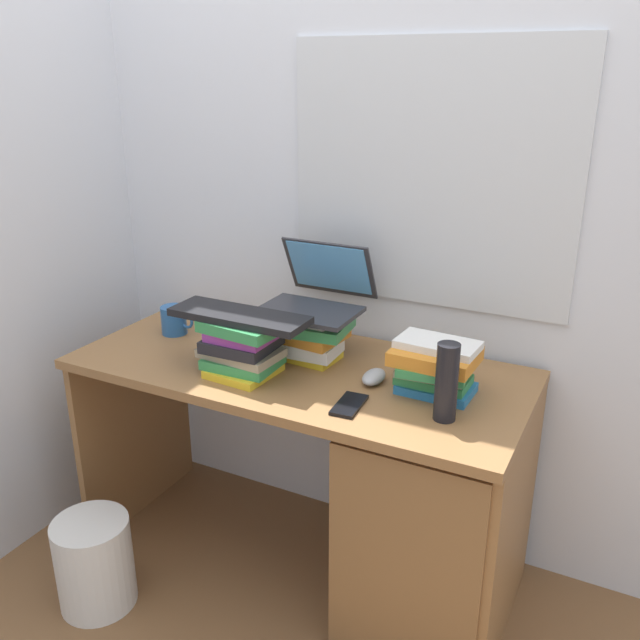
{
  "coord_description": "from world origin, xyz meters",
  "views": [
    {
      "loc": [
        0.93,
        -1.67,
        1.6
      ],
      "look_at": [
        0.1,
        -0.04,
        0.91
      ],
      "focal_mm": 38.09,
      "sensor_mm": 36.0,
      "label": 1
    }
  ],
  "objects_px": {
    "desk": "(399,492)",
    "laptop": "(318,293)",
    "cell_phone": "(349,405)",
    "book_stack_tall": "(310,335)",
    "book_stack_side": "(435,366)",
    "computer_mouse": "(374,377)",
    "mug": "(174,320)",
    "keyboard": "(239,316)",
    "book_stack_keyboard_riser": "(243,346)",
    "water_bottle": "(447,382)",
    "wastebasket": "(95,563)"
  },
  "relations": [
    {
      "from": "wastebasket",
      "to": "cell_phone",
      "type": "bearing_deg",
      "value": 21.49
    },
    {
      "from": "book_stack_tall",
      "to": "cell_phone",
      "type": "distance_m",
      "value": 0.35
    },
    {
      "from": "book_stack_tall",
      "to": "wastebasket",
      "type": "bearing_deg",
      "value": -132.51
    },
    {
      "from": "book_stack_tall",
      "to": "water_bottle",
      "type": "height_order",
      "value": "water_bottle"
    },
    {
      "from": "book_stack_tall",
      "to": "wastebasket",
      "type": "distance_m",
      "value": 0.98
    },
    {
      "from": "wastebasket",
      "to": "water_bottle",
      "type": "bearing_deg",
      "value": 19.05
    },
    {
      "from": "mug",
      "to": "water_bottle",
      "type": "height_order",
      "value": "water_bottle"
    },
    {
      "from": "desk",
      "to": "book_stack_side",
      "type": "height_order",
      "value": "book_stack_side"
    },
    {
      "from": "wastebasket",
      "to": "computer_mouse",
      "type": "bearing_deg",
      "value": 31.95
    },
    {
      "from": "cell_phone",
      "to": "book_stack_tall",
      "type": "bearing_deg",
      "value": 131.95
    },
    {
      "from": "computer_mouse",
      "to": "book_stack_tall",
      "type": "bearing_deg",
      "value": 164.06
    },
    {
      "from": "laptop",
      "to": "mug",
      "type": "distance_m",
      "value": 0.54
    },
    {
      "from": "book_stack_keyboard_riser",
      "to": "keyboard",
      "type": "xyz_separation_m",
      "value": [
        -0.01,
        -0.0,
        0.09
      ]
    },
    {
      "from": "desk",
      "to": "book_stack_side",
      "type": "relative_size",
      "value": 6.04
    },
    {
      "from": "book_stack_side",
      "to": "cell_phone",
      "type": "xyz_separation_m",
      "value": [
        -0.18,
        -0.19,
        -0.08
      ]
    },
    {
      "from": "desk",
      "to": "book_stack_tall",
      "type": "relative_size",
      "value": 5.57
    },
    {
      "from": "keyboard",
      "to": "wastebasket",
      "type": "bearing_deg",
      "value": -136.43
    },
    {
      "from": "book_stack_tall",
      "to": "keyboard",
      "type": "xyz_separation_m",
      "value": [
        -0.13,
        -0.19,
        0.1
      ]
    },
    {
      "from": "cell_phone",
      "to": "computer_mouse",
      "type": "bearing_deg",
      "value": 85.7
    },
    {
      "from": "book_stack_keyboard_riser",
      "to": "wastebasket",
      "type": "height_order",
      "value": "book_stack_keyboard_riser"
    },
    {
      "from": "book_stack_keyboard_riser",
      "to": "water_bottle",
      "type": "relative_size",
      "value": 1.19
    },
    {
      "from": "book_stack_keyboard_riser",
      "to": "cell_phone",
      "type": "xyz_separation_m",
      "value": [
        0.37,
        -0.05,
        -0.08
      ]
    },
    {
      "from": "computer_mouse",
      "to": "mug",
      "type": "relative_size",
      "value": 0.83
    },
    {
      "from": "book_stack_tall",
      "to": "water_bottle",
      "type": "bearing_deg",
      "value": -20.82
    },
    {
      "from": "book_stack_keyboard_riser",
      "to": "laptop",
      "type": "height_order",
      "value": "laptop"
    },
    {
      "from": "water_bottle",
      "to": "laptop",
      "type": "bearing_deg",
      "value": 153.02
    },
    {
      "from": "book_stack_tall",
      "to": "keyboard",
      "type": "distance_m",
      "value": 0.25
    },
    {
      "from": "keyboard",
      "to": "mug",
      "type": "distance_m",
      "value": 0.44
    },
    {
      "from": "mug",
      "to": "book_stack_keyboard_riser",
      "type": "bearing_deg",
      "value": -22.85
    },
    {
      "from": "mug",
      "to": "computer_mouse",
      "type": "bearing_deg",
      "value": -3.59
    },
    {
      "from": "mug",
      "to": "cell_phone",
      "type": "bearing_deg",
      "value": -15.87
    },
    {
      "from": "desk",
      "to": "cell_phone",
      "type": "distance_m",
      "value": 0.38
    },
    {
      "from": "book_stack_tall",
      "to": "water_bottle",
      "type": "distance_m",
      "value": 0.53
    },
    {
      "from": "cell_phone",
      "to": "water_bottle",
      "type": "bearing_deg",
      "value": 7.46
    },
    {
      "from": "desk",
      "to": "laptop",
      "type": "relative_size",
      "value": 4.61
    },
    {
      "from": "computer_mouse",
      "to": "wastebasket",
      "type": "bearing_deg",
      "value": -148.05
    },
    {
      "from": "water_bottle",
      "to": "wastebasket",
      "type": "bearing_deg",
      "value": -160.95
    },
    {
      "from": "laptop",
      "to": "desk",
      "type": "bearing_deg",
      "value": -23.77
    },
    {
      "from": "laptop",
      "to": "computer_mouse",
      "type": "height_order",
      "value": "laptop"
    },
    {
      "from": "book_stack_tall",
      "to": "book_stack_keyboard_riser",
      "type": "bearing_deg",
      "value": -123.78
    },
    {
      "from": "book_stack_tall",
      "to": "keyboard",
      "type": "relative_size",
      "value": 0.6
    },
    {
      "from": "book_stack_tall",
      "to": "book_stack_side",
      "type": "relative_size",
      "value": 1.09
    },
    {
      "from": "book_stack_side",
      "to": "water_bottle",
      "type": "bearing_deg",
      "value": -61.82
    },
    {
      "from": "desk",
      "to": "book_stack_side",
      "type": "bearing_deg",
      "value": 25.65
    },
    {
      "from": "book_stack_side",
      "to": "laptop",
      "type": "xyz_separation_m",
      "value": [
        -0.43,
        0.12,
        0.12
      ]
    },
    {
      "from": "book_stack_side",
      "to": "mug",
      "type": "distance_m",
      "value": 0.94
    },
    {
      "from": "book_stack_keyboard_riser",
      "to": "mug",
      "type": "xyz_separation_m",
      "value": [
        -0.39,
        0.16,
        -0.04
      ]
    },
    {
      "from": "desk",
      "to": "book_stack_side",
      "type": "xyz_separation_m",
      "value": [
        0.08,
        0.04,
        0.42
      ]
    },
    {
      "from": "laptop",
      "to": "computer_mouse",
      "type": "xyz_separation_m",
      "value": [
        0.25,
        -0.14,
        -0.18
      ]
    },
    {
      "from": "desk",
      "to": "cell_phone",
      "type": "xyz_separation_m",
      "value": [
        -0.1,
        -0.15,
        0.34
      ]
    }
  ]
}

